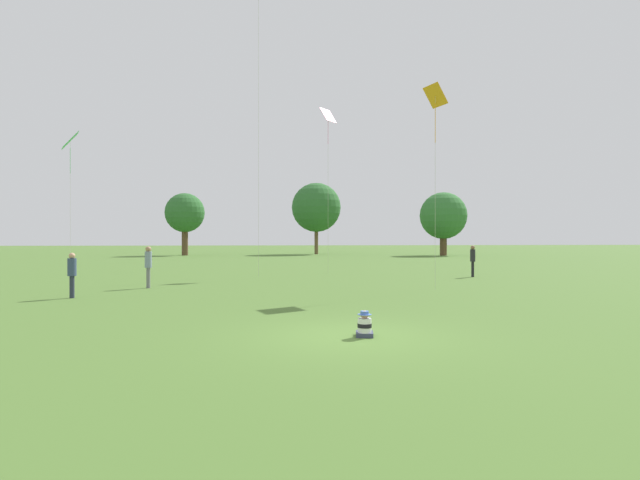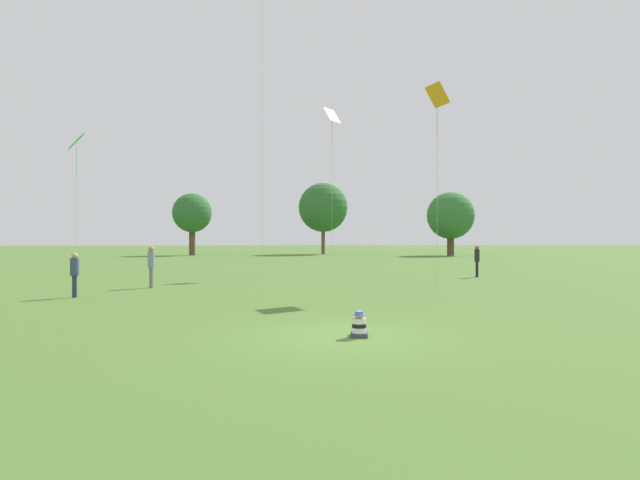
% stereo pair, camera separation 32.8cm
% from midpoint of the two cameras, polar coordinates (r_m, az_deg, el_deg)
% --- Properties ---
extents(ground_plane, '(300.00, 300.00, 0.00)m').
position_cam_midpoint_polar(ground_plane, '(11.46, 3.42, -10.90)').
color(ground_plane, '#4C702D').
extents(seated_toddler, '(0.46, 0.53, 0.59)m').
position_cam_midpoint_polar(seated_toddler, '(11.34, 5.33, -9.77)').
color(seated_toddler, '#383D56').
rests_on(seated_toddler, ground).
extents(person_standing_0, '(0.44, 0.44, 1.67)m').
position_cam_midpoint_polar(person_standing_0, '(20.66, -25.84, -3.14)').
color(person_standing_0, '#282D42').
rests_on(person_standing_0, ground).
extents(person_standing_1, '(0.31, 0.31, 1.85)m').
position_cam_midpoint_polar(person_standing_1, '(23.44, -18.36, -2.43)').
color(person_standing_1, slate).
rests_on(person_standing_1, ground).
extents(person_standing_2, '(0.36, 0.36, 1.81)m').
position_cam_midpoint_polar(person_standing_2, '(29.74, 17.81, -1.93)').
color(person_standing_2, black).
rests_on(person_standing_2, ground).
extents(kite_1, '(1.38, 1.61, 8.85)m').
position_cam_midpoint_polar(kite_1, '(35.35, -25.84, 9.91)').
color(kite_1, green).
rests_on(kite_1, ground).
extents(kite_2, '(0.88, 1.14, 8.75)m').
position_cam_midpoint_polar(kite_2, '(22.67, 13.67, 15.25)').
color(kite_2, orange).
rests_on(kite_2, ground).
extents(kite_3, '(1.17, 1.18, 10.40)m').
position_cam_midpoint_polar(kite_3, '(32.22, 1.68, 13.59)').
color(kite_3, pink).
rests_on(kite_3, ground).
extents(distant_tree_0, '(5.11, 5.11, 8.13)m').
position_cam_midpoint_polar(distant_tree_0, '(67.44, -14.27, 2.97)').
color(distant_tree_0, brown).
rests_on(distant_tree_0, ground).
extents(distant_tree_1, '(6.90, 6.90, 10.02)m').
position_cam_midpoint_polar(distant_tree_1, '(70.17, 0.50, 3.73)').
color(distant_tree_1, brown).
rests_on(distant_tree_1, ground).
extents(distant_tree_2, '(6.07, 6.07, 8.21)m').
position_cam_midpoint_polar(distant_tree_2, '(66.64, 14.84, 2.69)').
color(distant_tree_2, brown).
rests_on(distant_tree_2, ground).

